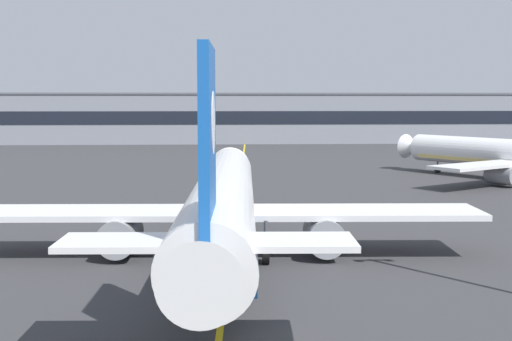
% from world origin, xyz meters
% --- Properties ---
extents(ground_plane, '(400.00, 400.00, 0.00)m').
position_xyz_m(ground_plane, '(0.00, 0.00, 0.00)').
color(ground_plane, '#353538').
extents(taxiway_centreline, '(9.54, 179.78, 0.01)m').
position_xyz_m(taxiway_centreline, '(0.00, 30.00, 0.00)').
color(taxiway_centreline, yellow).
rests_on(taxiway_centreline, ground).
extents(airliner_foreground, '(32.18, 41.50, 11.65)m').
position_xyz_m(airliner_foreground, '(-1.22, 14.76, 3.37)').
color(airliner_foreground, white).
rests_on(airliner_foreground, ground).
extents(safety_cone_by_nose_gear, '(0.44, 0.44, 0.55)m').
position_xyz_m(safety_cone_by_nose_gear, '(-0.63, 31.48, 0.26)').
color(safety_cone_by_nose_gear, orange).
rests_on(safety_cone_by_nose_gear, ground).
extents(terminal_building, '(159.18, 12.40, 11.09)m').
position_xyz_m(terminal_building, '(-0.43, 126.52, 5.55)').
color(terminal_building, gray).
rests_on(terminal_building, ground).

